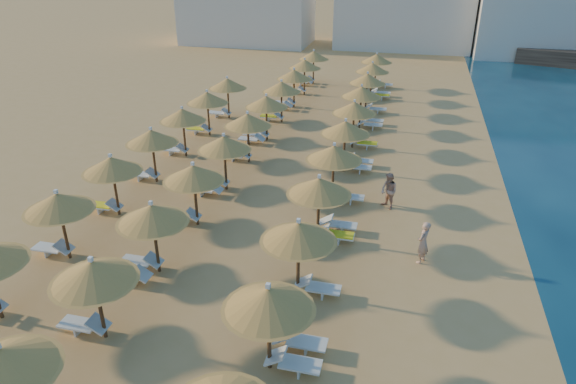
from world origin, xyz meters
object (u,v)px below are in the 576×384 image
(parasol_row_east, at_px, (340,140))
(parasol_row_west, at_px, (237,132))
(beachgoer_b, at_px, (389,191))
(beachgoer_a, at_px, (423,242))

(parasol_row_east, height_order, parasol_row_west, same)
(parasol_row_west, distance_m, beachgoer_b, 8.26)
(beachgoer_a, bearing_deg, parasol_row_west, -98.69)
(parasol_row_east, height_order, beachgoer_b, parasol_row_east)
(parasol_row_west, bearing_deg, beachgoer_a, -32.94)
(parasol_row_east, xyz_separation_m, beachgoer_b, (2.60, -1.90, -1.54))
(parasol_row_east, relative_size, beachgoer_b, 25.13)
(parasol_row_east, distance_m, beachgoer_a, 7.55)
(parasol_row_west, bearing_deg, beachgoer_b, -13.55)
(parasol_row_east, relative_size, beachgoer_a, 24.69)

